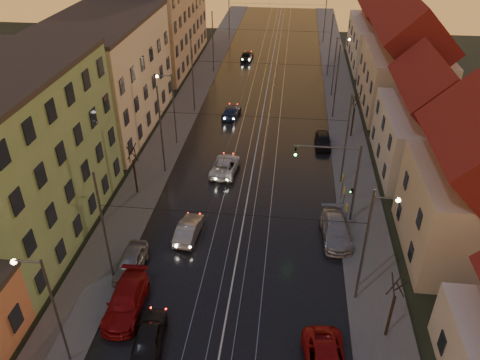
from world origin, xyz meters
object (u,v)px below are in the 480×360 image
at_px(street_lamp_3, 337,61).
at_px(parked_left_2, 126,301).
at_px(driving_car_0, 149,335).
at_px(parked_right_2, 323,141).
at_px(driving_car_2, 225,166).
at_px(driving_car_3, 231,112).
at_px(driving_car_1, 189,229).
at_px(street_lamp_2, 171,103).
at_px(street_lamp_1, 371,235).
at_px(driving_car_4, 247,55).
at_px(parked_right_1, 336,230).
at_px(traffic_light_mast, 344,174).
at_px(parked_left_3, 131,262).
at_px(street_lamp_0, 48,303).

height_order(street_lamp_3, parked_left_2, street_lamp_3).
distance_m(driving_car_0, parked_right_2, 29.84).
relative_size(street_lamp_3, driving_car_2, 1.57).
xyz_separation_m(street_lamp_3, driving_car_3, (-12.88, -8.04, -4.25)).
bearing_deg(street_lamp_3, driving_car_1, -112.75).
height_order(driving_car_1, driving_car_2, driving_car_1).
bearing_deg(street_lamp_2, driving_car_0, -79.83).
bearing_deg(parked_right_2, street_lamp_2, -176.76).
xyz_separation_m(driving_car_1, parked_right_2, (11.27, 16.95, -0.03)).
bearing_deg(driving_car_2, street_lamp_1, 133.30).
bearing_deg(driving_car_1, parked_left_2, 76.85).
distance_m(driving_car_4, parked_right_2, 31.24).
relative_size(driving_car_0, driving_car_2, 0.86).
xyz_separation_m(street_lamp_3, parked_right_1, (-1.50, -30.45, -4.10)).
height_order(street_lamp_2, driving_car_3, street_lamp_2).
relative_size(street_lamp_3, driving_car_3, 1.82).
xyz_separation_m(street_lamp_2, driving_car_0, (4.70, -26.18, -4.14)).
relative_size(driving_car_1, driving_car_2, 0.86).
height_order(street_lamp_1, traffic_light_mast, street_lamp_1).
height_order(street_lamp_1, driving_car_4, street_lamp_1).
bearing_deg(street_lamp_2, parked_left_3, -85.59).
relative_size(driving_car_1, driving_car_4, 1.01).
bearing_deg(traffic_light_mast, street_lamp_3, 87.73).
xyz_separation_m(street_lamp_0, parked_right_1, (16.70, 13.55, -4.10)).
distance_m(driving_car_2, parked_left_3, 15.49).
height_order(driving_car_3, driving_car_4, driving_car_4).
xyz_separation_m(driving_car_3, parked_right_2, (10.90, -6.62, 0.06)).
relative_size(street_lamp_1, driving_car_1, 1.84).
height_order(street_lamp_2, driving_car_2, street_lamp_2).
height_order(driving_car_1, parked_left_2, parked_left_2).
xyz_separation_m(driving_car_1, driving_car_2, (1.47, 10.34, -0.01)).
relative_size(street_lamp_0, parked_right_2, 1.97).
relative_size(street_lamp_2, driving_car_0, 1.84).
bearing_deg(driving_car_0, driving_car_2, -100.44).
distance_m(parked_left_3, parked_right_1, 16.14).
bearing_deg(driving_car_0, parked_right_2, -118.45).
relative_size(street_lamp_3, driving_car_4, 1.86).
height_order(driving_car_4, parked_left_3, parked_left_3).
xyz_separation_m(traffic_light_mast, driving_car_0, (-12.40, -14.18, -3.86)).
relative_size(driving_car_1, parked_right_1, 0.81).
bearing_deg(parked_right_2, driving_car_0, -114.19).
bearing_deg(driving_car_3, parked_left_2, 91.19).
distance_m(driving_car_1, parked_right_1, 11.81).
distance_m(street_lamp_2, driving_car_0, 26.92).
distance_m(driving_car_4, parked_right_1, 46.44).
relative_size(traffic_light_mast, driving_car_4, 1.68).
bearing_deg(parked_left_2, driving_car_4, 84.93).
relative_size(parked_left_3, parked_right_2, 1.10).
bearing_deg(driving_car_2, parked_left_2, 82.39).
height_order(parked_left_2, parked_right_2, parked_left_2).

